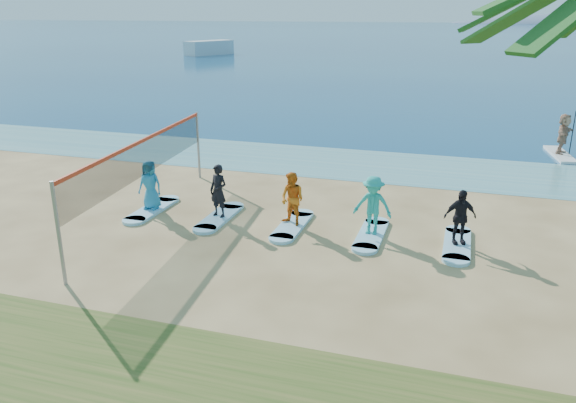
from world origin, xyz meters
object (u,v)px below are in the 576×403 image
(student_1, at_px, (218,191))
(surfboard_3, at_px, (371,235))
(surfboard_1, at_px, (219,217))
(surfboard_2, at_px, (292,226))
(surfboard_0, at_px, (152,209))
(student_4, at_px, (460,217))
(surfboard_4, at_px, (457,245))
(volleyball_net, at_px, (144,158))
(paddleboard, at_px, (560,155))
(paddleboarder, at_px, (563,134))
(boat_offshore_a, at_px, (209,55))
(student_2, at_px, (292,199))
(student_0, at_px, (150,185))
(student_3, at_px, (373,205))

(student_1, relative_size, surfboard_3, 0.73)
(surfboard_1, height_order, surfboard_2, same)
(surfboard_0, height_order, student_4, student_4)
(surfboard_4, bearing_deg, volleyball_net, -176.27)
(volleyball_net, distance_m, surfboard_3, 7.03)
(surfboard_3, bearing_deg, surfboard_0, 180.00)
(volleyball_net, height_order, paddleboard, volleyball_net)
(paddleboard, distance_m, student_1, 16.07)
(surfboard_2, relative_size, surfboard_3, 1.00)
(paddleboard, height_order, surfboard_3, paddleboard)
(paddleboarder, bearing_deg, surfboard_3, 170.85)
(paddleboarder, distance_m, surfboard_0, 17.75)
(surfboard_1, relative_size, surfboard_3, 1.00)
(boat_offshore_a, relative_size, surfboard_4, 3.34)
(student_2, bearing_deg, student_0, -156.85)
(paddleboarder, xyz_separation_m, surfboard_3, (-6.34, -11.69, -0.94))
(volleyball_net, bearing_deg, boat_offshore_a, 113.57)
(volleyball_net, distance_m, surfboard_1, 2.86)
(surfboard_2, height_order, student_2, student_2)
(paddleboarder, relative_size, student_1, 1.08)
(student_3, bearing_deg, boat_offshore_a, 123.10)
(surfboard_1, bearing_deg, boat_offshore_a, 115.39)
(student_3, bearing_deg, surfboard_3, 0.00)
(student_0, height_order, student_3, student_3)
(paddleboard, relative_size, student_4, 1.99)
(student_0, xyz_separation_m, student_3, (6.99, 0.00, 0.06))
(volleyball_net, xyz_separation_m, boat_offshore_a, (-26.88, 61.62, -1.90))
(volleyball_net, bearing_deg, surfboard_0, 112.17)
(boat_offshore_a, height_order, surfboard_3, boat_offshore_a)
(paddleboarder, bearing_deg, surfboard_4, -179.60)
(surfboard_0, distance_m, surfboard_2, 4.66)
(paddleboard, relative_size, boat_offshore_a, 0.41)
(boat_offshore_a, height_order, student_1, student_1)
(boat_offshore_a, relative_size, student_0, 4.74)
(student_0, bearing_deg, boat_offshore_a, 111.72)
(boat_offshore_a, distance_m, surfboard_3, 69.68)
(boat_offshore_a, height_order, student_3, student_3)
(surfboard_2, bearing_deg, boat_offshore_a, 117.15)
(paddleboarder, relative_size, student_4, 1.15)
(boat_offshore_a, height_order, student_4, student_4)
(student_4, bearing_deg, surfboard_3, 157.29)
(surfboard_0, height_order, surfboard_2, same)
(boat_offshore_a, xyz_separation_m, surfboard_0, (26.64, -61.03, 0.04))
(surfboard_1, height_order, surfboard_3, same)
(student_3, bearing_deg, student_0, -175.75)
(surfboard_2, distance_m, surfboard_3, 2.33)
(surfboard_3, distance_m, student_3, 0.88)
(paddleboarder, xyz_separation_m, student_3, (-6.34, -11.69, -0.06))
(surfboard_0, distance_m, student_4, 9.36)
(paddleboarder, relative_size, student_3, 1.04)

